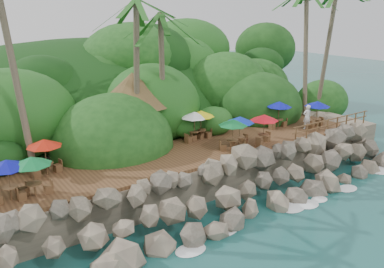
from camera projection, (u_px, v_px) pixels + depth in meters
ground at (256, 223)px, 21.37m from camera, size 140.00×140.00×0.00m
land_base at (124, 131)px, 33.64m from camera, size 32.00×25.20×2.10m
jungle_hill at (92, 123)px, 39.85m from camera, size 44.80×28.00×15.40m
seawall at (232, 190)px, 22.60m from camera, size 29.00×4.00×2.30m
terrace at (192, 152)px, 25.43m from camera, size 26.00×5.00×0.20m
jungle_foliage at (130, 147)px, 33.16m from camera, size 44.00×16.00×12.00m
foam_line at (252, 220)px, 21.60m from camera, size 25.20×0.80×0.06m
palapa at (133, 89)px, 26.50m from camera, size 4.94×4.94×4.60m
dining_clusters at (197, 125)px, 24.89m from camera, size 23.28×5.02×2.01m
railing at (332, 123)px, 29.15m from camera, size 8.30×0.10×1.00m
waiter at (307, 117)px, 29.69m from camera, size 0.75×0.59×1.82m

